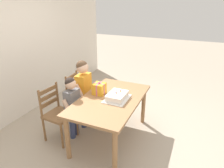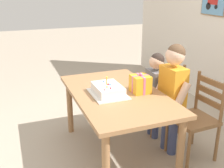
% 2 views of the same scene
% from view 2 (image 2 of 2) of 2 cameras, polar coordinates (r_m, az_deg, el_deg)
% --- Properties ---
extents(ground_plane, '(20.00, 20.00, 0.00)m').
position_cam_2_polar(ground_plane, '(3.26, 0.90, -14.05)').
color(ground_plane, tan).
extents(dining_table, '(1.52, 0.90, 0.75)m').
position_cam_2_polar(dining_table, '(2.95, 0.97, -3.47)').
color(dining_table, '#9E7047').
rests_on(dining_table, ground).
extents(birthday_cake, '(0.44, 0.34, 0.19)m').
position_cam_2_polar(birthday_cake, '(2.85, -0.87, -1.25)').
color(birthday_cake, white).
rests_on(birthday_cake, dining_table).
extents(gift_box_red_large, '(0.19, 0.19, 0.22)m').
position_cam_2_polar(gift_box_red_large, '(2.91, 5.87, 0.01)').
color(gift_box_red_large, gold).
rests_on(gift_box_red_large, dining_table).
extents(chair_left, '(0.45, 0.45, 0.92)m').
position_cam_2_polar(chair_left, '(3.64, 10.68, -2.37)').
color(chair_left, brown).
rests_on(chair_left, ground).
extents(chair_right, '(0.44, 0.44, 0.92)m').
position_cam_2_polar(chair_right, '(3.14, 17.05, -6.62)').
color(chair_right, brown).
rests_on(chair_right, ground).
extents(child_older, '(0.46, 0.27, 1.25)m').
position_cam_2_polar(child_older, '(3.03, 12.37, -1.05)').
color(child_older, '#38426B').
rests_on(child_older, ground).
extents(child_younger, '(0.39, 0.22, 1.08)m').
position_cam_2_polar(child_younger, '(3.36, 8.88, -0.71)').
color(child_younger, '#38426B').
rests_on(child_younger, ground).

